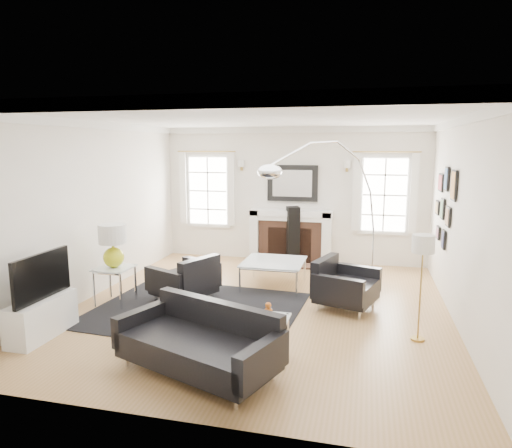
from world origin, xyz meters
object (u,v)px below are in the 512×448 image
(fireplace, at_px, (290,237))
(gourd_lamp, at_px, (113,243))
(arc_floor_lamp, at_px, (325,212))
(armchair_right, at_px, (343,286))
(coffee_table, at_px, (274,263))
(armchair_left, at_px, (187,280))
(sofa, at_px, (201,343))

(fireplace, bearing_deg, gourd_lamp, -124.85)
(fireplace, xyz_separation_m, arc_floor_lamp, (0.90, -2.13, 0.85))
(fireplace, bearing_deg, armchair_right, -64.24)
(coffee_table, bearing_deg, armchair_left, -137.51)
(coffee_table, relative_size, gourd_lamp, 1.54)
(armchair_left, xyz_separation_m, coffee_table, (1.17, 1.07, 0.08))
(gourd_lamp, bearing_deg, fireplace, 55.15)
(arc_floor_lamp, bearing_deg, armchair_right, -50.34)
(fireplace, distance_m, coffee_table, 1.73)
(sofa, relative_size, coffee_table, 1.90)
(arc_floor_lamp, bearing_deg, armchair_left, -162.03)
(fireplace, height_order, gourd_lamp, gourd_lamp)
(sofa, relative_size, armchair_right, 1.78)
(armchair_left, bearing_deg, arc_floor_lamp, 17.97)
(fireplace, distance_m, armchair_left, 3.04)
(armchair_right, height_order, gourd_lamp, gourd_lamp)
(armchair_right, height_order, coffee_table, armchair_right)
(arc_floor_lamp, bearing_deg, fireplace, 112.79)
(armchair_right, height_order, arc_floor_lamp, arc_floor_lamp)
(fireplace, bearing_deg, sofa, -91.82)
(sofa, relative_size, arc_floor_lamp, 0.76)
(coffee_table, bearing_deg, gourd_lamp, -146.96)
(armchair_right, xyz_separation_m, arc_floor_lamp, (-0.32, 0.38, 1.05))
(coffee_table, relative_size, arc_floor_lamp, 0.40)
(sofa, xyz_separation_m, armchair_left, (-1.02, 2.07, 0.02))
(armchair_left, xyz_separation_m, armchair_right, (2.38, 0.29, -0.00))
(coffee_table, height_order, arc_floor_lamp, arc_floor_lamp)
(gourd_lamp, xyz_separation_m, arc_floor_lamp, (3.10, 1.03, 0.43))
(armchair_right, bearing_deg, sofa, -120.07)
(fireplace, bearing_deg, coffee_table, -90.04)
(coffee_table, distance_m, gourd_lamp, 2.68)
(fireplace, distance_m, armchair_right, 2.80)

